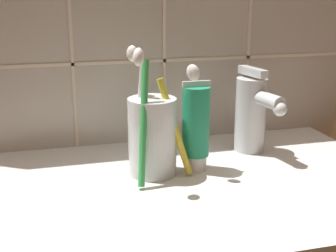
{
  "coord_description": "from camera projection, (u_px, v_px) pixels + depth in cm",
  "views": [
    {
      "loc": [
        -17.59,
        -55.13,
        27.09
      ],
      "look_at": [
        -2.42,
        1.7,
        9.52
      ],
      "focal_mm": 50.0,
      "sensor_mm": 36.0,
      "label": 1
    }
  ],
  "objects": [
    {
      "name": "toothbrush_cup",
      "position": [
        152.0,
        134.0,
        0.64
      ],
      "size": [
        10.07,
        10.62,
        18.41
      ],
      "color": "silver",
      "rests_on": "sink_counter"
    },
    {
      "name": "sink_counter",
      "position": [
        189.0,
        189.0,
        0.63
      ],
      "size": [
        58.97,
        38.21,
        2.0
      ],
      "primitive_type": "cube",
      "color": "silver",
      "rests_on": "ground"
    },
    {
      "name": "tile_wall_backsplash",
      "position": [
        154.0,
        30.0,
        0.75
      ],
      "size": [
        68.97,
        1.72,
        40.86
      ],
      "color": "#B7B2A8",
      "rests_on": "ground"
    },
    {
      "name": "toothpaste_tube",
      "position": [
        196.0,
        127.0,
        0.65
      ],
      "size": [
        4.01,
        3.82,
        12.81
      ],
      "color": "white",
      "rests_on": "sink_counter"
    },
    {
      "name": "sink_faucet",
      "position": [
        253.0,
        112.0,
        0.73
      ],
      "size": [
        4.8,
        10.93,
        13.24
      ],
      "rotation": [
        0.0,
        0.0,
        -1.39
      ],
      "color": "silver",
      "rests_on": "sink_counter"
    }
  ]
}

